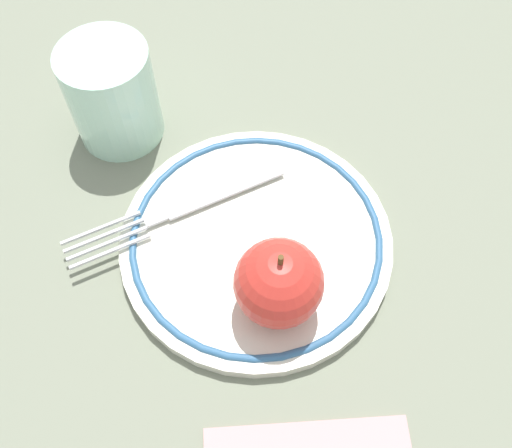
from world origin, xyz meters
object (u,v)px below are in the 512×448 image
(drinking_glass, at_px, (112,95))
(plate, at_px, (256,241))
(fork, at_px, (184,208))
(apple_red_whole, at_px, (279,283))

(drinking_glass, bearing_deg, plate, -156.50)
(fork, relative_size, drinking_glass, 2.08)
(apple_red_whole, bearing_deg, fork, 20.91)
(apple_red_whole, height_order, drinking_glass, drinking_glass)
(plate, distance_m, apple_red_whole, 0.07)
(apple_red_whole, relative_size, drinking_glass, 0.79)
(apple_red_whole, height_order, fork, apple_red_whole)
(fork, bearing_deg, plate, 130.26)
(fork, bearing_deg, apple_red_whole, 106.68)
(plate, distance_m, fork, 0.07)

